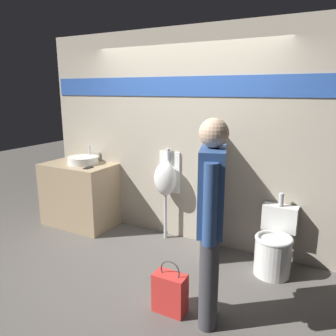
# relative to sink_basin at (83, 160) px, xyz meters

# --- Properties ---
(ground_plane) EXTENTS (16.00, 16.00, 0.00)m
(ground_plane) POSITION_rel_sink_basin_xyz_m (1.48, -0.32, -0.97)
(ground_plane) COLOR #5B5651
(display_wall) EXTENTS (4.18, 0.07, 2.70)m
(display_wall) POSITION_rel_sink_basin_xyz_m (1.48, 0.28, 0.39)
(display_wall) COLOR #B2A893
(display_wall) RESTS_ON ground_plane
(sink_counter) EXTENTS (1.03, 0.62, 0.92)m
(sink_counter) POSITION_rel_sink_basin_xyz_m (-0.05, -0.06, -0.51)
(sink_counter) COLOR tan
(sink_counter) RESTS_ON ground_plane
(sink_basin) EXTENTS (0.43, 0.43, 0.24)m
(sink_basin) POSITION_rel_sink_basin_xyz_m (0.00, 0.00, 0.00)
(sink_basin) COLOR white
(sink_basin) RESTS_ON sink_counter
(cell_phone) EXTENTS (0.07, 0.14, 0.01)m
(cell_phone) POSITION_rel_sink_basin_xyz_m (0.26, -0.19, -0.05)
(cell_phone) COLOR black
(cell_phone) RESTS_ON sink_counter
(divider_near_counter) EXTENTS (0.03, 0.56, 1.45)m
(divider_near_counter) POSITION_rel_sink_basin_xyz_m (2.02, -0.03, -0.24)
(divider_near_counter) COLOR slate
(divider_near_counter) RESTS_ON ground_plane
(urinal_near_counter) EXTENTS (0.31, 0.25, 1.21)m
(urinal_near_counter) POSITION_rel_sink_basin_xyz_m (1.29, 0.13, -0.15)
(urinal_near_counter) COLOR silver
(urinal_near_counter) RESTS_ON ground_plane
(toilet) EXTENTS (0.40, 0.56, 0.85)m
(toilet) POSITION_rel_sink_basin_xyz_m (2.74, -0.07, -0.67)
(toilet) COLOR white
(toilet) RESTS_ON ground_plane
(person_in_vest) EXTENTS (0.32, 0.59, 1.75)m
(person_in_vest) POSITION_rel_sink_basin_xyz_m (2.40, -1.14, -0.00)
(person_in_vest) COLOR #3D3D42
(person_in_vest) RESTS_ON ground_plane
(shopping_bag) EXTENTS (0.30, 0.16, 0.50)m
(shopping_bag) POSITION_rel_sink_basin_xyz_m (2.06, -1.19, -0.78)
(shopping_bag) COLOR red
(shopping_bag) RESTS_ON ground_plane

